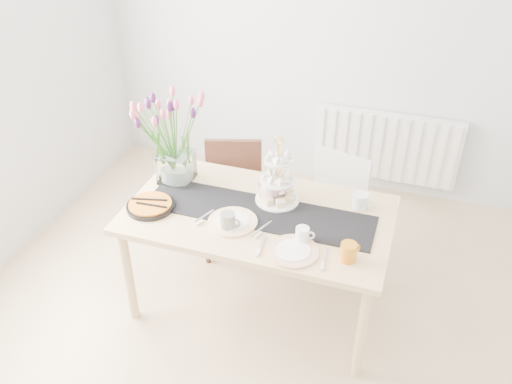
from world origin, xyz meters
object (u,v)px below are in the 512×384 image
(tulip_vase, at_px, (172,124))
(plate_left, at_px, (233,222))
(cake_stand, at_px, (278,186))
(chair_white, at_px, (333,204))
(tart_tin, at_px, (150,206))
(teapot, at_px, (271,190))
(mug_grey, at_px, (228,221))
(mug_white, at_px, (302,235))
(radiator, at_px, (386,147))
(plate_right, at_px, (293,251))
(chair_brown, at_px, (233,189))
(mug_orange, at_px, (348,252))
(cream_jug, at_px, (360,201))
(dining_table, at_px, (258,222))

(tulip_vase, distance_m, plate_left, 0.73)
(cake_stand, bearing_deg, chair_white, 59.44)
(tart_tin, bearing_deg, teapot, 26.13)
(mug_grey, bearing_deg, mug_white, 3.51)
(teapot, height_order, tart_tin, teapot)
(radiator, relative_size, cake_stand, 2.98)
(tart_tin, height_order, plate_right, tart_tin)
(chair_brown, xyz_separation_m, mug_orange, (0.97, -0.83, 0.32))
(teapot, bearing_deg, chair_white, 79.54)
(cream_jug, relative_size, plate_right, 0.34)
(chair_white, xyz_separation_m, tulip_vase, (-0.98, -0.44, 0.68))
(teapot, distance_m, mug_white, 0.45)
(cake_stand, xyz_separation_m, mug_white, (0.25, -0.34, -0.07))
(teapot, relative_size, cream_jug, 2.22)
(chair_brown, bearing_deg, tart_tin, -126.11)
(plate_right, bearing_deg, cream_jug, 63.04)
(mug_grey, bearing_deg, plate_right, -11.24)
(tart_tin, bearing_deg, chair_white, 38.38)
(mug_grey, bearing_deg, cream_jug, 34.03)
(radiator, xyz_separation_m, tart_tin, (-1.24, -1.80, 0.32))
(radiator, bearing_deg, plate_right, -98.88)
(dining_table, distance_m, tulip_vase, 0.81)
(teapot, distance_m, plate_left, 0.35)
(dining_table, bearing_deg, teapot, 79.37)
(tulip_vase, xyz_separation_m, plate_left, (0.51, -0.33, -0.40))
(chair_brown, bearing_deg, mug_grey, -87.89)
(cream_jug, xyz_separation_m, mug_orange, (0.02, -0.51, 0.00))
(dining_table, bearing_deg, mug_grey, -119.60)
(plate_right, bearing_deg, radiator, 81.12)
(mug_white, bearing_deg, chair_white, 76.20)
(teapot, xyz_separation_m, mug_white, (0.29, -0.35, -0.02))
(chair_brown, distance_m, chair_white, 0.74)
(mug_grey, bearing_deg, mug_orange, -3.62)
(chair_brown, bearing_deg, cake_stand, -59.25)
(cream_jug, xyz_separation_m, tart_tin, (-1.21, -0.41, -0.03))
(dining_table, bearing_deg, mug_white, -30.22)
(tart_tin, height_order, mug_orange, mug_orange)
(mug_white, bearing_deg, tulip_vase, 147.38)
(chair_white, bearing_deg, plate_left, -106.63)
(dining_table, bearing_deg, plate_right, -44.85)
(chair_brown, distance_m, tulip_vase, 0.82)
(teapot, relative_size, plate_right, 0.75)
(chair_brown, height_order, cake_stand, cake_stand)
(cream_jug, distance_m, plate_left, 0.79)
(mug_grey, bearing_deg, cake_stand, 62.51)
(mug_orange, bearing_deg, chair_brown, 90.59)
(mug_grey, distance_m, plate_left, 0.07)
(cream_jug, relative_size, mug_grey, 0.94)
(tulip_vase, bearing_deg, chair_brown, 58.24)
(chair_white, bearing_deg, mug_grey, -105.19)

